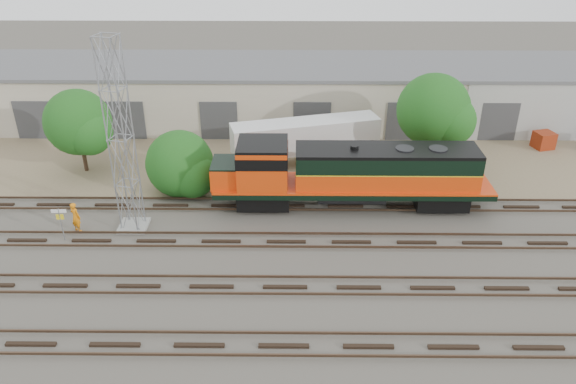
{
  "coord_description": "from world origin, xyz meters",
  "views": [
    {
      "loc": [
        0.4,
        -27.46,
        18.91
      ],
      "look_at": [
        0.09,
        4.0,
        2.2
      ],
      "focal_mm": 35.0,
      "sensor_mm": 36.0,
      "label": 1
    }
  ],
  "objects_px": {
    "locomotive": "(348,174)",
    "signal_tower": "(121,142)",
    "worker": "(76,217)",
    "semi_trailer": "(309,137)"
  },
  "relations": [
    {
      "from": "locomotive",
      "to": "worker",
      "type": "height_order",
      "value": "locomotive"
    },
    {
      "from": "semi_trailer",
      "to": "worker",
      "type": "bearing_deg",
      "value": -160.24
    },
    {
      "from": "semi_trailer",
      "to": "signal_tower",
      "type": "bearing_deg",
      "value": -154.24
    },
    {
      "from": "signal_tower",
      "to": "semi_trailer",
      "type": "bearing_deg",
      "value": 40.95
    },
    {
      "from": "worker",
      "to": "signal_tower",
      "type": "bearing_deg",
      "value": -141.43
    },
    {
      "from": "locomotive",
      "to": "semi_trailer",
      "type": "relative_size",
      "value": 1.58
    },
    {
      "from": "locomotive",
      "to": "signal_tower",
      "type": "bearing_deg",
      "value": -168.73
    },
    {
      "from": "locomotive",
      "to": "worker",
      "type": "distance_m",
      "value": 17.67
    },
    {
      "from": "locomotive",
      "to": "semi_trailer",
      "type": "height_order",
      "value": "locomotive"
    },
    {
      "from": "locomotive",
      "to": "signal_tower",
      "type": "distance_m",
      "value": 14.55
    }
  ]
}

